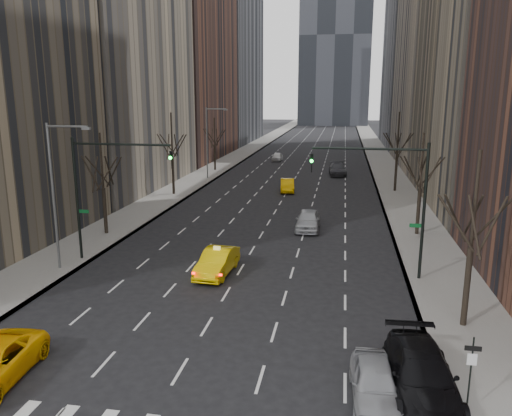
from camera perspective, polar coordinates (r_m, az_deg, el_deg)
The scene contains 24 objects.
ground at distance 21.16m, azimuth -8.69°, elevation -17.97°, with size 400.00×400.00×0.00m, color black.
sidewalk_left at distance 89.69m, azimuth -1.95°, elevation 6.04°, with size 4.50×320.00×0.15m, color slate.
sidewalk_right at distance 88.01m, azimuth 13.93°, elevation 5.54°, with size 4.50×320.00×0.15m, color slate.
bld_left_far at distance 88.31m, azimuth -8.91°, elevation 20.05°, with size 14.00×28.00×44.00m, color brown.
bld_left_deep at distance 118.02m, azimuth -4.03°, elevation 22.25°, with size 14.00×30.00×60.00m, color slate.
bld_right_deep at distance 114.64m, azimuth 18.86°, elevation 21.40°, with size 14.00×30.00×58.00m, color slate.
tree_lw_b at distance 40.15m, azimuth -17.04°, elevation 2.18°, with size 3.36×3.50×7.82m.
tree_lw_c at distance 54.66m, azimuth -9.52°, elevation 5.62°, with size 3.36×3.50×8.74m.
tree_lw_d at distance 71.83m, azimuth -4.75°, elevation 7.08°, with size 3.36×3.50×7.36m.
tree_rw_a at distance 24.87m, azimuth 23.32°, elevation -4.36°, with size 3.36×3.50×8.28m.
tree_rw_b at distance 40.21m, azimuth 18.23°, elevation 2.11°, with size 3.36×3.50×7.82m.
tree_rw_c at distance 57.84m, azimuth 15.80°, elevation 5.71°, with size 3.36×3.50×8.74m.
traffic_mast_left at distance 33.29m, azimuth -17.41°, elevation 3.12°, with size 6.69×0.39×8.00m.
traffic_mast_right at distance 29.77m, azimuth 15.60°, elevation 2.14°, with size 6.69×0.39×8.00m.
streetlight_near at distance 32.40m, azimuth -21.75°, elevation 2.78°, with size 2.83×0.22×9.00m.
streetlight_far at distance 64.61m, azimuth -5.35°, elevation 8.26°, with size 2.83×0.22×9.00m.
sign_post at distance 19.02m, azimuth 23.35°, elevation -16.52°, with size 0.55×0.06×2.80m.
taxi_sedan at distance 30.75m, azimuth -4.46°, elevation -6.16°, with size 1.65×4.72×1.56m, color yellow.
silver_sedan_ahead at distance 40.76m, azimuth 5.95°, elevation -1.37°, with size 1.89×4.69×1.60m, color #A9ACB2.
parked_suv_black at distance 20.06m, azimuth 18.35°, elevation -17.62°, with size 2.34×5.76×1.67m, color black.
parked_sedan_silver at distance 19.40m, azimuth 13.39°, elevation -18.86°, with size 1.66×4.14×1.41m, color gray.
far_taxi at distance 56.51m, azimuth 3.60°, elevation 2.60°, with size 1.51×4.32×1.42m, color #FFB705.
far_suv_grey at distance 68.90m, azimuth 9.30°, elevation 4.40°, with size 2.25×5.54×1.61m, color #323237.
far_car_white at distance 82.75m, azimuth 2.45°, elevation 5.88°, with size 1.60×3.98×1.36m, color white.
Camera 1 is at (6.08, -17.14, 10.81)m, focal length 35.00 mm.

